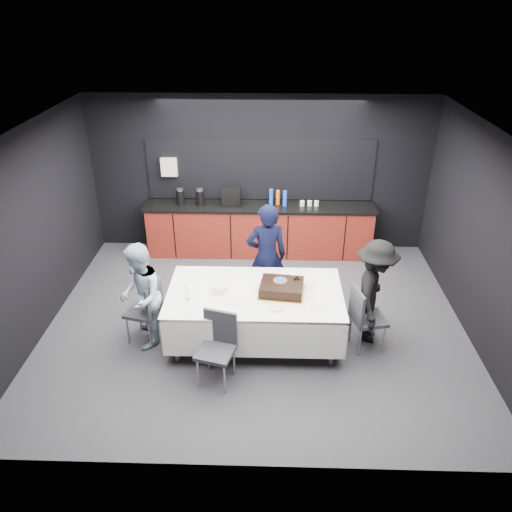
{
  "coord_description": "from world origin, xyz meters",
  "views": [
    {
      "loc": [
        0.19,
        -5.98,
        4.33
      ],
      "look_at": [
        0.0,
        0.1,
        1.05
      ],
      "focal_mm": 35.0,
      "sensor_mm": 36.0,
      "label": 1
    }
  ],
  "objects_px": {
    "plate_stack": "(220,288)",
    "chair_right": "(364,314)",
    "chair_near": "(218,343)",
    "cake_assembly": "(282,288)",
    "party_table": "(255,301)",
    "person_center": "(267,257)",
    "person_right": "(374,292)",
    "champagne_flute": "(186,289)",
    "person_left": "(140,297)",
    "chair_left": "(148,307)"
  },
  "relations": [
    {
      "from": "plate_stack",
      "to": "chair_left",
      "type": "bearing_deg",
      "value": -177.87
    },
    {
      "from": "chair_near",
      "to": "chair_right",
      "type": "bearing_deg",
      "value": 19.24
    },
    {
      "from": "chair_right",
      "to": "party_table",
      "type": "bearing_deg",
      "value": 175.14
    },
    {
      "from": "person_center",
      "to": "person_right",
      "type": "bearing_deg",
      "value": 140.73
    },
    {
      "from": "chair_left",
      "to": "person_center",
      "type": "bearing_deg",
      "value": 30.49
    },
    {
      "from": "champagne_flute",
      "to": "plate_stack",
      "type": "bearing_deg",
      "value": 25.82
    },
    {
      "from": "party_table",
      "to": "cake_assembly",
      "type": "relative_size",
      "value": 3.55
    },
    {
      "from": "chair_left",
      "to": "chair_near",
      "type": "bearing_deg",
      "value": -35.61
    },
    {
      "from": "person_left",
      "to": "chair_right",
      "type": "bearing_deg",
      "value": 79.43
    },
    {
      "from": "cake_assembly",
      "to": "chair_left",
      "type": "xyz_separation_m",
      "value": [
        -1.8,
        -0.04,
        -0.32
      ]
    },
    {
      "from": "party_table",
      "to": "person_left",
      "type": "height_order",
      "value": "person_left"
    },
    {
      "from": "chair_left",
      "to": "person_left",
      "type": "xyz_separation_m",
      "value": [
        -0.06,
        -0.06,
        0.21
      ]
    },
    {
      "from": "chair_left",
      "to": "cake_assembly",
      "type": "bearing_deg",
      "value": 1.34
    },
    {
      "from": "plate_stack",
      "to": "chair_near",
      "type": "height_order",
      "value": "chair_near"
    },
    {
      "from": "chair_near",
      "to": "chair_left",
      "type": "bearing_deg",
      "value": 144.39
    },
    {
      "from": "cake_assembly",
      "to": "chair_left",
      "type": "height_order",
      "value": "cake_assembly"
    },
    {
      "from": "champagne_flute",
      "to": "person_center",
      "type": "bearing_deg",
      "value": 47.2
    },
    {
      "from": "cake_assembly",
      "to": "chair_right",
      "type": "xyz_separation_m",
      "value": [
        1.09,
        -0.12,
        -0.32
      ]
    },
    {
      "from": "cake_assembly",
      "to": "plate_stack",
      "type": "height_order",
      "value": "cake_assembly"
    },
    {
      "from": "chair_near",
      "to": "person_right",
      "type": "xyz_separation_m",
      "value": [
        2.02,
        0.87,
        0.21
      ]
    },
    {
      "from": "chair_left",
      "to": "person_right",
      "type": "relative_size",
      "value": 0.62
    },
    {
      "from": "cake_assembly",
      "to": "champagne_flute",
      "type": "distance_m",
      "value": 1.24
    },
    {
      "from": "chair_near",
      "to": "cake_assembly",
      "type": "bearing_deg",
      "value": 44.71
    },
    {
      "from": "chair_right",
      "to": "plate_stack",
      "type": "bearing_deg",
      "value": 176.55
    },
    {
      "from": "chair_left",
      "to": "chair_right",
      "type": "xyz_separation_m",
      "value": [
        2.88,
        -0.08,
        0.0
      ]
    },
    {
      "from": "person_center",
      "to": "chair_right",
      "type": "bearing_deg",
      "value": 131.4
    },
    {
      "from": "cake_assembly",
      "to": "plate_stack",
      "type": "bearing_deg",
      "value": -179.6
    },
    {
      "from": "person_center",
      "to": "plate_stack",
      "type": "bearing_deg",
      "value": 45.29
    },
    {
      "from": "party_table",
      "to": "cake_assembly",
      "type": "height_order",
      "value": "cake_assembly"
    },
    {
      "from": "party_table",
      "to": "person_center",
      "type": "distance_m",
      "value": 0.92
    },
    {
      "from": "plate_stack",
      "to": "chair_near",
      "type": "distance_m",
      "value": 0.82
    },
    {
      "from": "cake_assembly",
      "to": "chair_near",
      "type": "bearing_deg",
      "value": -135.29
    },
    {
      "from": "plate_stack",
      "to": "champagne_flute",
      "type": "bearing_deg",
      "value": -154.18
    },
    {
      "from": "cake_assembly",
      "to": "person_center",
      "type": "height_order",
      "value": "person_center"
    },
    {
      "from": "cake_assembly",
      "to": "party_table",
      "type": "bearing_deg",
      "value": 179.68
    },
    {
      "from": "cake_assembly",
      "to": "chair_near",
      "type": "distance_m",
      "value": 1.14
    },
    {
      "from": "party_table",
      "to": "chair_right",
      "type": "distance_m",
      "value": 1.45
    },
    {
      "from": "plate_stack",
      "to": "cake_assembly",
      "type": "bearing_deg",
      "value": 0.4
    },
    {
      "from": "person_right",
      "to": "person_center",
      "type": "bearing_deg",
      "value": 76.07
    },
    {
      "from": "person_right",
      "to": "chair_left",
      "type": "bearing_deg",
      "value": 107.43
    },
    {
      "from": "party_table",
      "to": "champagne_flute",
      "type": "bearing_deg",
      "value": -166.83
    },
    {
      "from": "champagne_flute",
      "to": "person_left",
      "type": "xyz_separation_m",
      "value": [
        -0.64,
        0.1,
        -0.2
      ]
    },
    {
      "from": "party_table",
      "to": "chair_left",
      "type": "distance_m",
      "value": 1.45
    },
    {
      "from": "chair_near",
      "to": "person_center",
      "type": "xyz_separation_m",
      "value": [
        0.57,
        1.66,
        0.3
      ]
    },
    {
      "from": "cake_assembly",
      "to": "person_right",
      "type": "relative_size",
      "value": 0.44
    },
    {
      "from": "plate_stack",
      "to": "chair_right",
      "type": "bearing_deg",
      "value": -3.45
    },
    {
      "from": "cake_assembly",
      "to": "plate_stack",
      "type": "distance_m",
      "value": 0.82
    },
    {
      "from": "party_table",
      "to": "cake_assembly",
      "type": "distance_m",
      "value": 0.41
    },
    {
      "from": "person_left",
      "to": "person_right",
      "type": "xyz_separation_m",
      "value": [
        3.1,
        0.2,
        0.0
      ]
    },
    {
      "from": "party_table",
      "to": "champagne_flute",
      "type": "relative_size",
      "value": 10.36
    }
  ]
}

